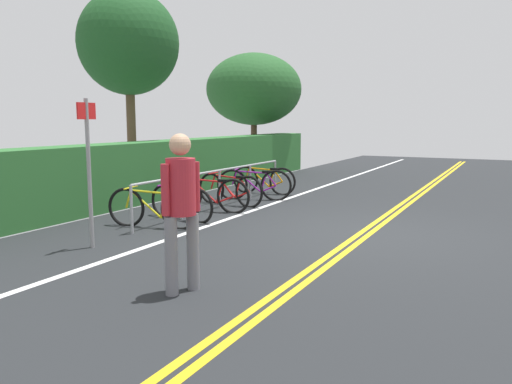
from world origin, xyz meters
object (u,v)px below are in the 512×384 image
(bicycle_4, at_px, (254,185))
(tree_mid, at_px, (128,44))
(bike_rack, at_px, (219,180))
(tree_far_right, at_px, (254,89))
(bicycle_2, at_px, (210,194))
(bicycle_0, at_px, (153,208))
(sign_post_near, at_px, (88,159))
(bicycle_1, at_px, (181,203))
(pedestrian, at_px, (181,202))
(bicycle_5, at_px, (264,180))
(bicycle_3, at_px, (230,190))

(bicycle_4, distance_m, tree_mid, 4.84)
(bike_rack, distance_m, tree_far_right, 8.39)
(bicycle_2, bearing_deg, bicycle_4, -3.36)
(bicycle_0, bearing_deg, tree_mid, 44.80)
(sign_post_near, bearing_deg, bicycle_0, 3.63)
(bike_rack, relative_size, bicycle_1, 3.50)
(bike_rack, distance_m, pedestrian, 5.44)
(bicycle_4, distance_m, sign_post_near, 5.28)
(bicycle_5, bearing_deg, tree_far_right, 29.91)
(bicycle_1, relative_size, sign_post_near, 0.74)
(bicycle_0, xyz_separation_m, bicycle_4, (3.64, -0.14, 0.01))
(pedestrian, bearing_deg, sign_post_near, 66.70)
(bicycle_3, height_order, sign_post_near, sign_post_near)
(bicycle_0, relative_size, bicycle_5, 0.98)
(bicycle_1, bearing_deg, tree_far_right, 18.89)
(bicycle_4, distance_m, tree_far_right, 7.34)
(tree_mid, bearing_deg, bicycle_5, -66.34)
(tree_far_right, bearing_deg, bike_rack, -157.87)
(pedestrian, bearing_deg, bicycle_3, 24.94)
(pedestrian, relative_size, tree_mid, 0.34)
(bicycle_0, xyz_separation_m, sign_post_near, (-1.56, -0.10, 0.98))
(bike_rack, xyz_separation_m, bicycle_2, (-0.44, -0.02, -0.27))
(bicycle_0, distance_m, tree_mid, 5.77)
(bicycle_5, xyz_separation_m, tree_far_right, (5.07, 2.91, 2.64))
(sign_post_near, bearing_deg, bicycle_3, 1.22)
(bicycle_2, relative_size, tree_mid, 0.35)
(bicycle_5, distance_m, tree_far_right, 6.41)
(bicycle_0, height_order, tree_far_right, tree_far_right)
(bike_rack, bearing_deg, bicycle_1, -179.65)
(bike_rack, height_order, bicycle_5, bike_rack)
(bike_rack, distance_m, sign_post_near, 3.88)
(bicycle_0, height_order, bicycle_5, bicycle_5)
(bicycle_4, distance_m, pedestrian, 6.67)
(pedestrian, bearing_deg, bicycle_1, 35.67)
(tree_far_right, bearing_deg, bicycle_3, -156.63)
(bicycle_2, bearing_deg, bicycle_5, 2.87)
(bicycle_1, distance_m, bicycle_5, 3.83)
(tree_mid, bearing_deg, bicycle_2, -113.85)
(bicycle_5, distance_m, tree_mid, 4.87)
(bicycle_2, bearing_deg, bike_rack, 2.90)
(bicycle_5, relative_size, tree_mid, 0.35)
(tree_far_right, bearing_deg, bicycle_0, -162.72)
(bicycle_0, relative_size, sign_post_near, 0.79)
(bicycle_3, bearing_deg, bicycle_2, -178.39)
(bicycle_4, distance_m, bicycle_5, 1.05)
(bicycle_5, height_order, tree_far_right, tree_far_right)
(bicycle_2, distance_m, bicycle_5, 2.84)
(bike_rack, height_order, pedestrian, pedestrian)
(bicycle_1, height_order, bicycle_2, bicycle_2)
(tree_mid, bearing_deg, pedestrian, -135.67)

